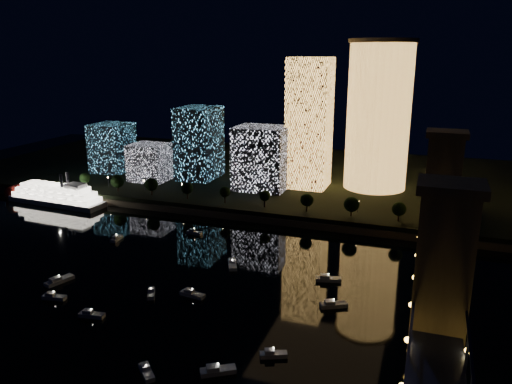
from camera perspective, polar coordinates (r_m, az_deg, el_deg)
ground at (r=154.85m, az=-6.13°, el=-13.12°), size 520.00×520.00×0.00m
far_bank at (r=296.85m, az=7.29°, el=1.56°), size 420.00×160.00×5.00m
seawall at (r=224.55m, az=2.93°, el=-3.27°), size 420.00×6.00×3.00m
tower_cylindrical at (r=266.15m, az=13.82°, el=8.49°), size 34.00×34.00×75.87m
tower_rectangular at (r=263.17m, az=6.11°, el=7.78°), size 21.08×21.08×67.08m
midrise_blocks at (r=281.06m, az=-7.36°, el=4.70°), size 121.12×37.10×40.07m
truss_bridge at (r=138.23m, az=19.93°, el=-10.20°), size 13.00×266.00×50.00m
riverboat at (r=273.69m, az=-22.25°, el=-0.31°), size 57.88×15.37×17.25m
motorboats at (r=162.87m, az=-8.20°, el=-11.34°), size 100.34×94.93×2.78m
esplanade_trees at (r=237.26m, az=-3.69°, el=0.04°), size 165.87×6.87×8.94m
street_lamps at (r=244.29m, az=-3.88°, el=0.14°), size 132.70×0.70×5.65m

